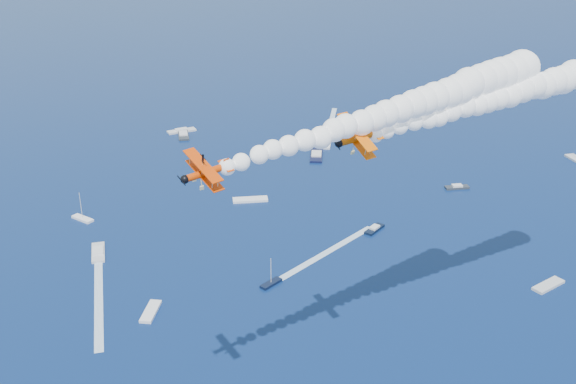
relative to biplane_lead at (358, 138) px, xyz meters
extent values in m
cube|color=silver|center=(-46.57, 71.20, -53.79)|extent=(3.61, 10.50, 0.70)
cube|color=white|center=(34.48, 137.79, -53.79)|extent=(7.72, 12.47, 0.70)
cube|color=black|center=(-4.93, 46.21, -53.79)|extent=(6.12, 5.10, 0.70)
cube|color=white|center=(-51.49, 92.69, -53.79)|extent=(6.59, 6.87, 0.70)
cube|color=black|center=(27.79, 126.40, -53.79)|extent=(8.00, 14.13, 0.70)
cube|color=silver|center=(-17.09, 163.19, -53.79)|extent=(11.61, 5.97, 0.70)
cube|color=#2C323B|center=(64.53, 89.41, -53.79)|extent=(7.81, 2.97, 0.70)
cube|color=white|center=(-34.18, 40.49, -53.79)|extent=(5.50, 9.08, 0.70)
cube|color=black|center=(29.17, 67.78, -53.79)|extent=(7.22, 6.66, 0.70)
cube|color=#2A3139|center=(-16.79, 158.59, -53.79)|extent=(4.31, 12.22, 0.70)
cube|color=white|center=(-1.66, 94.85, -53.79)|extent=(11.01, 4.38, 0.70)
cube|color=silver|center=(60.75, 30.55, -53.79)|extent=(9.73, 6.40, 0.70)
cube|color=white|center=(-45.93, 47.00, -54.11)|extent=(3.02, 38.04, 0.04)
cube|color=white|center=(43.19, 161.17, -54.11)|extent=(15.15, 36.30, 0.04)
cube|color=white|center=(13.12, 58.87, -54.11)|extent=(32.27, 23.45, 0.04)
camera|label=1|loc=(-32.54, -95.24, 36.54)|focal=43.06mm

